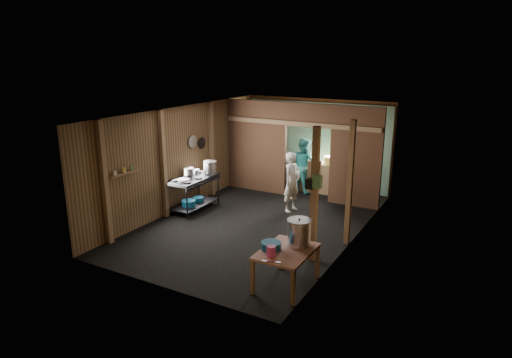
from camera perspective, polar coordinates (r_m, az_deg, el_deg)
The scene contains 42 objects.
floor at distance 10.55m, azimuth 0.53°, elevation -5.50°, with size 4.50×7.00×0.00m, color black.
ceiling at distance 9.91m, azimuth 0.57°, elevation 8.65°, with size 4.50×7.00×0.00m, color #34302E.
wall_back at distance 13.26m, azimuth 7.82°, elevation 4.63°, with size 4.50×0.00×2.60m, color brown.
wall_front at distance 7.41m, azimuth -12.55°, elevation -4.58°, with size 4.50×0.00×2.60m, color brown.
wall_left at distance 11.37m, azimuth -9.47°, elevation 2.71°, with size 0.00×7.00×2.60m, color brown.
wall_right at distance 9.33m, azimuth 12.78°, elevation -0.35°, with size 0.00×7.00×2.60m, color brown.
partition_left at distance 12.65m, azimuth 0.04°, elevation 4.25°, with size 1.85×0.10×2.60m, color #462C18.
partition_right at distance 11.56m, azimuth 12.72°, elevation 2.75°, with size 1.35×0.10×2.60m, color #462C18.
partition_header at distance 11.81m, azimuth 6.80°, elevation 8.23°, with size 1.30×0.10×0.60m, color #462C18.
turquoise_panel at distance 13.21m, azimuth 7.72°, elevation 4.38°, with size 4.40×0.06×2.50m, color #6DAEAA.
back_counter at distance 12.85m, azimuth 8.02°, elevation 0.26°, with size 1.20×0.50×0.85m, color olive.
wall_clock at distance 12.98m, azimuth 8.79°, elevation 7.04°, with size 0.20×0.20×0.03m, color white.
post_left_a at distance 9.49m, azimuth -18.88°, elevation -0.54°, with size 0.10×0.12×2.60m, color olive.
post_left_b at distance 10.73m, azimuth -11.82°, elevation 1.80°, with size 0.10×0.12×2.60m, color olive.
post_left_c at distance 12.27m, azimuth -5.74°, elevation 3.80°, with size 0.10×0.12×2.60m, color olive.
post_right at distance 9.16m, azimuth 12.00°, elevation -0.60°, with size 0.10×0.12×2.60m, color olive.
post_free at distance 8.27m, azimuth 7.53°, elevation -2.17°, with size 0.12×0.12×2.60m, color olive.
cross_beam at distance 11.90m, azimuth 5.55°, elevation 7.11°, with size 4.40×0.12×0.12m, color olive.
pan_lid_big at distance 11.58m, azimuth -8.17°, elevation 4.77°, with size 0.34×0.34×0.03m, color gray.
pan_lid_small at distance 11.91m, azimuth -6.99°, elevation 4.63°, with size 0.30×0.30×0.03m, color black.
wall_shelf at distance 9.77m, azimuth -16.67°, elevation 0.71°, with size 0.14×0.80×0.03m, color olive.
jar_white at distance 9.59m, azimuth -17.75°, elevation 0.75°, with size 0.07×0.07×0.10m, color white.
jar_yellow at distance 9.76m, azimuth -16.70°, elevation 1.08°, with size 0.08×0.08×0.10m, color #ECCC4A.
jar_green at distance 9.91m, azimuth -15.80°, elevation 1.37°, with size 0.06×0.06×0.10m, color #4A8B59.
bag_white at distance 8.22m, azimuth 7.53°, elevation 1.22°, with size 0.22×0.15×0.32m, color white.
bag_green at distance 8.10m, azimuth 7.90°, elevation -0.34°, with size 0.16×0.12×0.24m, color #4A8B59.
bag_black at distance 8.15m, azimuth 6.92°, elevation -0.58°, with size 0.14×0.10×0.20m, color black.
gas_range at distance 11.31m, azimuth -8.08°, elevation -1.89°, with size 0.74×1.45×0.86m, color black, non-canonical shape.
prep_table at distance 7.68m, azimuth 3.90°, elevation -11.38°, with size 0.81×1.11×0.66m, color #9E6859, non-canonical shape.
stove_pot_large at distance 11.46m, azimuth -5.93°, elevation 1.45°, with size 0.34×0.34×0.35m, color silver, non-canonical shape.
stove_pot_med at distance 11.32m, azimuth -8.67°, elevation 0.85°, with size 0.26×0.26×0.23m, color silver, non-canonical shape.
stove_saucepan at distance 11.56m, azimuth -7.73°, elevation 0.99°, with size 0.16×0.16×0.10m, color silver.
frying_pan at distance 10.90m, azimuth -9.34°, elevation -0.13°, with size 0.31×0.53×0.07m, color gray, non-canonical shape.
blue_tub_front at distance 11.22m, azimuth -8.66°, elevation -3.07°, with size 0.36×0.36×0.15m, color navy.
blue_tub_back at distance 11.53m, azimuth -7.43°, elevation -2.60°, with size 0.28×0.28×0.11m, color navy.
stock_pot at distance 7.65m, azimuth 5.57°, elevation -6.96°, with size 0.42×0.42×0.49m, color silver, non-canonical shape.
wash_basin at distance 7.53m, azimuth 1.95°, elevation -8.58°, with size 0.34×0.34×0.13m, color navy.
pink_bucket at distance 7.28m, azimuth 1.97°, elevation -9.29°, with size 0.15×0.15×0.18m, color #DD4089.
knife at distance 7.13m, azimuth 1.98°, elevation -10.58°, with size 0.30×0.04×0.01m, color silver.
yellow_tub at distance 12.60m, azimuth 9.60°, elevation 2.39°, with size 0.39×0.39×0.22m, color #ECCC4A.
cook at distance 11.08m, azimuth 4.66°, elevation -0.39°, with size 0.55×0.36×1.51m, color silver.
worker_back at distance 12.66m, azimuth 6.12°, elevation 1.76°, with size 0.76×0.59×1.56m, color teal.
Camera 1 is at (4.69, -8.64, 3.83)m, focal length 31.04 mm.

